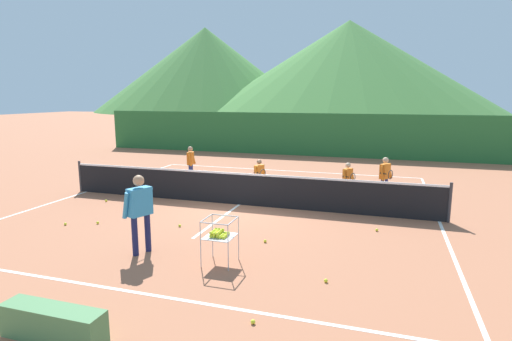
{
  "coord_description": "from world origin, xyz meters",
  "views": [
    {
      "loc": [
        4.1,
        -11.23,
        3.22
      ],
      "look_at": [
        0.42,
        0.36,
        1.01
      ],
      "focal_mm": 28.77,
      "sensor_mm": 36.0,
      "label": 1
    }
  ],
  "objects_px": {
    "tennis_ball_6": "(98,223)",
    "courtside_bench": "(53,323)",
    "tennis_net": "(239,188)",
    "tennis_ball_5": "(106,201)",
    "ball_cart": "(219,234)",
    "tennis_ball_2": "(253,322)",
    "student_1": "(259,174)",
    "tennis_ball_1": "(65,224)",
    "tennis_ball_7": "(180,225)",
    "tennis_ball_8": "(326,281)",
    "student_2": "(348,178)",
    "tennis_ball_0": "(213,235)",
    "tennis_ball_4": "(265,241)",
    "instructor": "(140,207)",
    "student_0": "(191,161)",
    "tennis_ball_3": "(377,230)",
    "student_3": "(385,174)"
  },
  "relations": [
    {
      "from": "tennis_ball_7",
      "to": "courtside_bench",
      "type": "height_order",
      "value": "courtside_bench"
    },
    {
      "from": "tennis_ball_7",
      "to": "tennis_ball_1",
      "type": "bearing_deg",
      "value": -164.88
    },
    {
      "from": "tennis_net",
      "to": "tennis_ball_7",
      "type": "distance_m",
      "value": 2.59
    },
    {
      "from": "tennis_ball_0",
      "to": "tennis_ball_1",
      "type": "relative_size",
      "value": 1.0
    },
    {
      "from": "ball_cart",
      "to": "tennis_ball_4",
      "type": "height_order",
      "value": "ball_cart"
    },
    {
      "from": "tennis_ball_3",
      "to": "tennis_ball_5",
      "type": "xyz_separation_m",
      "value": [
        -8.05,
        0.38,
        0.0
      ]
    },
    {
      "from": "tennis_ball_4",
      "to": "tennis_ball_7",
      "type": "distance_m",
      "value": 2.39
    },
    {
      "from": "student_2",
      "to": "tennis_ball_0",
      "type": "height_order",
      "value": "student_2"
    },
    {
      "from": "ball_cart",
      "to": "tennis_ball_2",
      "type": "bearing_deg",
      "value": -55.19
    },
    {
      "from": "ball_cart",
      "to": "tennis_ball_2",
      "type": "relative_size",
      "value": 13.22
    },
    {
      "from": "student_3",
      "to": "courtside_bench",
      "type": "distance_m",
      "value": 10.19
    },
    {
      "from": "tennis_ball_2",
      "to": "tennis_ball_5",
      "type": "distance_m",
      "value": 8.29
    },
    {
      "from": "tennis_net",
      "to": "tennis_ball_2",
      "type": "xyz_separation_m",
      "value": [
        2.43,
        -6.11,
        -0.47
      ]
    },
    {
      "from": "tennis_ball_6",
      "to": "tennis_ball_2",
      "type": "bearing_deg",
      "value": -31.73
    },
    {
      "from": "tennis_ball_3",
      "to": "tennis_ball_7",
      "type": "bearing_deg",
      "value": -166.41
    },
    {
      "from": "tennis_ball_6",
      "to": "tennis_ball_5",
      "type": "bearing_deg",
      "value": 122.39
    },
    {
      "from": "tennis_ball_1",
      "to": "student_2",
      "type": "bearing_deg",
      "value": 35.9
    },
    {
      "from": "instructor",
      "to": "student_2",
      "type": "distance_m",
      "value": 6.84
    },
    {
      "from": "student_3",
      "to": "courtside_bench",
      "type": "relative_size",
      "value": 0.89
    },
    {
      "from": "tennis_ball_1",
      "to": "tennis_ball_5",
      "type": "height_order",
      "value": "same"
    },
    {
      "from": "tennis_net",
      "to": "tennis_ball_1",
      "type": "xyz_separation_m",
      "value": [
        -3.52,
        -3.21,
        -0.47
      ]
    },
    {
      "from": "instructor",
      "to": "tennis_ball_5",
      "type": "xyz_separation_m",
      "value": [
        -3.43,
        3.31,
        -0.96
      ]
    },
    {
      "from": "tennis_ball_6",
      "to": "courtside_bench",
      "type": "bearing_deg",
      "value": -57.53
    },
    {
      "from": "tennis_ball_6",
      "to": "tennis_ball_8",
      "type": "distance_m",
      "value": 6.24
    },
    {
      "from": "tennis_net",
      "to": "student_0",
      "type": "bearing_deg",
      "value": 138.04
    },
    {
      "from": "tennis_net",
      "to": "tennis_ball_3",
      "type": "relative_size",
      "value": 170.62
    },
    {
      "from": "tennis_ball_7",
      "to": "tennis_ball_2",
      "type": "bearing_deg",
      "value": -49.55
    },
    {
      "from": "instructor",
      "to": "tennis_ball_2",
      "type": "bearing_deg",
      "value": -31.64
    },
    {
      "from": "tennis_net",
      "to": "tennis_ball_5",
      "type": "distance_m",
      "value": 4.17
    },
    {
      "from": "student_2",
      "to": "tennis_ball_2",
      "type": "distance_m",
      "value": 7.7
    },
    {
      "from": "tennis_ball_0",
      "to": "courtside_bench",
      "type": "distance_m",
      "value": 4.41
    },
    {
      "from": "tennis_ball_5",
      "to": "tennis_ball_8",
      "type": "relative_size",
      "value": 1.0
    },
    {
      "from": "tennis_ball_7",
      "to": "tennis_ball_5",
      "type": "bearing_deg",
      "value": 155.53
    },
    {
      "from": "student_1",
      "to": "tennis_ball_1",
      "type": "bearing_deg",
      "value": -129.69
    },
    {
      "from": "tennis_ball_2",
      "to": "tennis_ball_8",
      "type": "bearing_deg",
      "value": 63.98
    },
    {
      "from": "student_2",
      "to": "tennis_ball_3",
      "type": "relative_size",
      "value": 17.52
    },
    {
      "from": "tennis_ball_2",
      "to": "tennis_ball_8",
      "type": "distance_m",
      "value": 1.84
    },
    {
      "from": "tennis_ball_2",
      "to": "courtside_bench",
      "type": "distance_m",
      "value": 2.7
    },
    {
      "from": "student_3",
      "to": "tennis_ball_5",
      "type": "distance_m",
      "value": 8.73
    },
    {
      "from": "tennis_ball_1",
      "to": "courtside_bench",
      "type": "distance_m",
      "value": 5.37
    },
    {
      "from": "tennis_net",
      "to": "courtside_bench",
      "type": "height_order",
      "value": "tennis_net"
    },
    {
      "from": "tennis_ball_4",
      "to": "instructor",
      "type": "bearing_deg",
      "value": -148.95
    },
    {
      "from": "ball_cart",
      "to": "tennis_ball_6",
      "type": "xyz_separation_m",
      "value": [
        -3.93,
        1.37,
        -0.56
      ]
    },
    {
      "from": "student_0",
      "to": "instructor",
      "type": "bearing_deg",
      "value": -71.56
    },
    {
      "from": "student_1",
      "to": "courtside_bench",
      "type": "xyz_separation_m",
      "value": [
        -0.24,
        -8.58,
        -0.49
      ]
    },
    {
      "from": "student_1",
      "to": "courtside_bench",
      "type": "relative_size",
      "value": 0.8
    },
    {
      "from": "tennis_ball_8",
      "to": "instructor",
      "type": "bearing_deg",
      "value": 176.7
    },
    {
      "from": "student_3",
      "to": "tennis_ball_1",
      "type": "relative_size",
      "value": 19.73
    },
    {
      "from": "student_3",
      "to": "tennis_ball_8",
      "type": "relative_size",
      "value": 19.73
    },
    {
      "from": "student_3",
      "to": "tennis_ball_6",
      "type": "relative_size",
      "value": 19.73
    }
  ]
}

